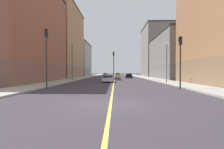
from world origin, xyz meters
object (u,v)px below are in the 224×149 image
Objects in this scene: building_right_midblock at (59,42)px; building_right_distant at (75,60)px; building_left_mid at (179,56)px; street_lamp_right_near at (72,57)px; street_lamp_left_near at (167,58)px; traffic_light_median_far at (114,62)px; building_left_far at (159,52)px; traffic_light_left_near at (180,55)px; car_silver at (108,79)px; car_black at (129,76)px; car_white at (105,75)px; traffic_light_right_near at (46,51)px; car_yellow at (118,75)px; building_right_corner at (15,30)px.

building_right_distant is at bearing 90.00° from building_right_midblock.
building_left_mid is 29.68m from street_lamp_right_near.
street_lamp_right_near is at bearing 156.80° from street_lamp_left_near.
building_left_mid reaches higher than traffic_light_median_far.
building_left_far is 53.88m from traffic_light_left_near.
car_black is at bearing 75.75° from car_silver.
car_white is at bearing 104.26° from street_lamp_left_near.
car_white is at bearing 86.83° from traffic_light_right_near.
street_lamp_right_near is (-8.37, -3.15, 0.81)m from traffic_light_median_far.
traffic_light_left_near reaches higher than car_white.
traffic_light_median_far is 1.40× the size of car_black.
building_right_midblock reaches higher than car_yellow.
building_right_corner is at bearing 173.59° from street_lamp_left_near.
building_left_mid is 5.80× the size of car_white.
traffic_light_right_near is (10.25, -60.33, -3.04)m from building_right_distant.
street_lamp_left_near reaches higher than traffic_light_median_far.
building_left_far is 4.48× the size of car_black.
street_lamp_left_near is (15.98, 8.79, -0.22)m from traffic_light_right_near.
car_yellow is at bearing 86.96° from car_silver.
building_right_corner is 5.85× the size of car_white.
traffic_light_left_near is at bearing -45.21° from street_lamp_right_near.
street_lamp_left_near is at bearing -50.48° from traffic_light_median_far.
building_left_far is 36.44m from building_right_distant.
building_right_corner is at bearing -90.00° from building_right_midblock.
car_silver is (7.46, -3.59, -4.21)m from street_lamp_right_near.
building_left_mid is 5.23× the size of car_black.
traffic_light_right_near reaches higher than car_yellow.
car_yellow is at bearing 98.53° from street_lamp_left_near.
building_left_far reaches higher than traffic_light_left_near.
traffic_light_left_near is (25.21, -60.33, -3.56)m from building_right_distant.
building_right_distant is 5.03× the size of car_white.
building_right_midblock reaches higher than street_lamp_right_near.
building_left_far is at bearing 78.04° from street_lamp_left_near.
building_right_corner is 5.94× the size of car_silver.
traffic_light_right_near is at bearing -80.36° from building_right_distant.
car_black is at bearing 72.75° from traffic_light_median_far.
building_left_mid is at bearing 27.10° from building_right_corner.
car_black is at bearing -50.74° from building_right_distant.
street_lamp_right_near reaches higher than car_yellow.
street_lamp_right_near is at bearing 93.51° from traffic_light_right_near.
car_silver is 21.57m from car_black.
building_left_far is 19.34m from car_yellow.
car_yellow is at bearing 66.95° from building_right_corner.
car_yellow is (19.06, 20.08, -10.57)m from building_right_midblock.
building_left_mid is 46.77m from building_right_distant.
traffic_light_left_near is at bearing -84.57° from car_black.
traffic_light_median_far reaches higher than car_yellow.
building_right_midblock is 28.19m from car_white.
car_black is 26.84m from car_white.
building_left_far is at bearing 64.89° from car_silver.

